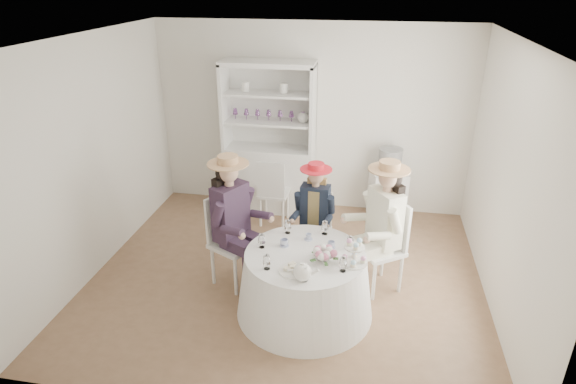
# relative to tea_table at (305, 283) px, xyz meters

# --- Properties ---
(ground) EXTENTS (4.50, 4.50, 0.00)m
(ground) POSITION_rel_tea_table_xyz_m (-0.30, 0.59, -0.35)
(ground) COLOR brown
(ground) RESTS_ON ground
(ceiling) EXTENTS (4.50, 4.50, 0.00)m
(ceiling) POSITION_rel_tea_table_xyz_m (-0.30, 0.59, 2.35)
(ceiling) COLOR white
(ceiling) RESTS_ON wall_back
(wall_back) EXTENTS (4.50, 0.00, 4.50)m
(wall_back) POSITION_rel_tea_table_xyz_m (-0.30, 2.59, 1.00)
(wall_back) COLOR silver
(wall_back) RESTS_ON ground
(wall_front) EXTENTS (4.50, 0.00, 4.50)m
(wall_front) POSITION_rel_tea_table_xyz_m (-0.30, -1.41, 1.00)
(wall_front) COLOR silver
(wall_front) RESTS_ON ground
(wall_left) EXTENTS (0.00, 4.50, 4.50)m
(wall_left) POSITION_rel_tea_table_xyz_m (-2.55, 0.59, 1.00)
(wall_left) COLOR silver
(wall_left) RESTS_ON ground
(wall_right) EXTENTS (0.00, 4.50, 4.50)m
(wall_right) POSITION_rel_tea_table_xyz_m (1.95, 0.59, 1.00)
(wall_right) COLOR silver
(wall_right) RESTS_ON ground
(tea_table) EXTENTS (1.43, 1.43, 0.70)m
(tea_table) POSITION_rel_tea_table_xyz_m (0.00, 0.00, 0.00)
(tea_table) COLOR white
(tea_table) RESTS_ON ground
(hutch) EXTENTS (1.43, 0.83, 2.19)m
(hutch) POSITION_rel_tea_table_xyz_m (-0.87, 2.36, 0.43)
(hutch) COLOR silver
(hutch) RESTS_ON ground
(side_table) EXTENTS (0.56, 0.56, 0.74)m
(side_table) POSITION_rel_tea_table_xyz_m (0.85, 2.32, 0.02)
(side_table) COLOR silver
(side_table) RESTS_ON ground
(hatbox) EXTENTS (0.42, 0.42, 0.33)m
(hatbox) POSITION_rel_tea_table_xyz_m (0.85, 2.32, 0.55)
(hatbox) COLOR black
(hatbox) RESTS_ON side_table
(guest_left) EXTENTS (0.66, 0.60, 1.55)m
(guest_left) POSITION_rel_tea_table_xyz_m (-0.86, 0.38, 0.53)
(guest_left) COLOR silver
(guest_left) RESTS_ON ground
(guest_mid) EXTENTS (0.48, 0.50, 1.31)m
(guest_mid) POSITION_rel_tea_table_xyz_m (-0.03, 0.94, 0.39)
(guest_mid) COLOR silver
(guest_mid) RESTS_ON ground
(guest_right) EXTENTS (0.66, 0.62, 1.53)m
(guest_right) POSITION_rel_tea_table_xyz_m (0.75, 0.56, 0.51)
(guest_right) COLOR silver
(guest_right) RESTS_ON ground
(spare_chair) EXTENTS (0.41, 0.41, 0.98)m
(spare_chair) POSITION_rel_tea_table_xyz_m (-0.72, 1.83, 0.18)
(spare_chair) COLOR silver
(spare_chair) RESTS_ON ground
(teacup_a) EXTENTS (0.11, 0.11, 0.07)m
(teacup_a) POSITION_rel_tea_table_xyz_m (-0.24, 0.11, 0.39)
(teacup_a) COLOR white
(teacup_a) RESTS_ON tea_table
(teacup_b) EXTENTS (0.07, 0.07, 0.06)m
(teacup_b) POSITION_rel_tea_table_xyz_m (-0.01, 0.29, 0.38)
(teacup_b) COLOR white
(teacup_b) RESTS_ON tea_table
(teacup_c) EXTENTS (0.09, 0.09, 0.06)m
(teacup_c) POSITION_rel_tea_table_xyz_m (0.24, 0.17, 0.39)
(teacup_c) COLOR white
(teacup_c) RESTS_ON tea_table
(flower_bowl) EXTENTS (0.26, 0.26, 0.05)m
(flower_bowl) POSITION_rel_tea_table_xyz_m (0.20, -0.06, 0.38)
(flower_bowl) COLOR white
(flower_bowl) RESTS_ON tea_table
(flower_arrangement) EXTENTS (0.20, 0.20, 0.07)m
(flower_arrangement) POSITION_rel_tea_table_xyz_m (0.20, -0.12, 0.45)
(flower_arrangement) COLOR pink
(flower_arrangement) RESTS_ON tea_table
(table_teapot) EXTENTS (0.25, 0.17, 0.18)m
(table_teapot) POSITION_rel_tea_table_xyz_m (0.04, -0.44, 0.43)
(table_teapot) COLOR white
(table_teapot) RESTS_ON tea_table
(sandwich_plate) EXTENTS (0.28, 0.28, 0.06)m
(sandwich_plate) POSITION_rel_tea_table_xyz_m (-0.07, -0.32, 0.37)
(sandwich_plate) COLOR white
(sandwich_plate) RESTS_ON tea_table
(cupcake_stand) EXTENTS (0.27, 0.27, 0.25)m
(cupcake_stand) POSITION_rel_tea_table_xyz_m (0.49, -0.08, 0.45)
(cupcake_stand) COLOR white
(cupcake_stand) RESTS_ON tea_table
(stemware_set) EXTENTS (0.97, 0.97, 0.15)m
(stemware_set) POSITION_rel_tea_table_xyz_m (0.00, -0.00, 0.43)
(stemware_set) COLOR white
(stemware_set) RESTS_ON tea_table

